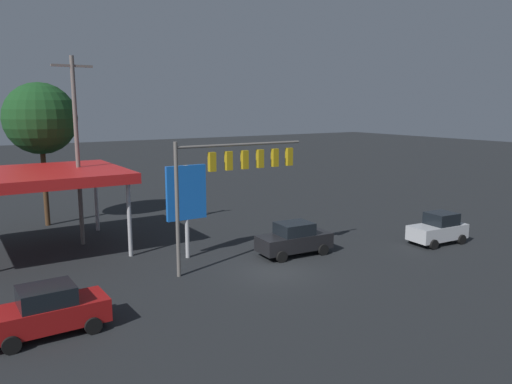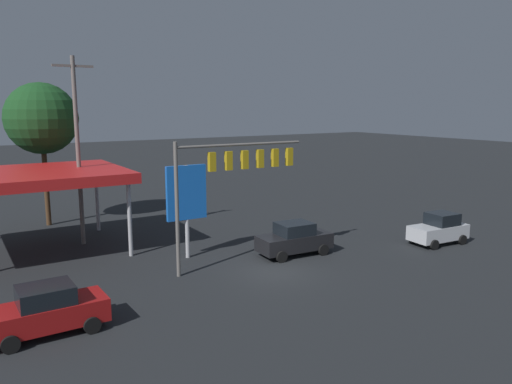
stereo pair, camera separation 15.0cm
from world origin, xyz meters
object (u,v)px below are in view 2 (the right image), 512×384
at_px(utility_pole, 78,148).
at_px(traffic_signal_assembly, 235,168).
at_px(street_tree, 41,119).
at_px(hatchback_crossing, 439,229).
at_px(price_sign, 186,195).
at_px(sedan_far, 47,310).
at_px(sedan_waiting, 294,239).

bearing_deg(utility_pole, traffic_signal_assembly, 124.60).
bearing_deg(street_tree, hatchback_crossing, 137.41).
bearing_deg(price_sign, sedan_far, 35.25).
xyz_separation_m(price_sign, sedan_far, (8.62, 6.09, -2.70)).
relative_size(utility_pole, price_sign, 2.16).
xyz_separation_m(sedan_waiting, street_tree, (10.90, -15.53, 6.78)).
bearing_deg(sedan_far, traffic_signal_assembly, -162.61).
bearing_deg(street_tree, sedan_far, 80.13).
bearing_deg(sedan_waiting, traffic_signal_assembly, 1.27).
distance_m(traffic_signal_assembly, price_sign, 3.57).
height_order(utility_pole, sedan_waiting, utility_pole).
bearing_deg(street_tree, traffic_signal_assembly, 114.49).
bearing_deg(hatchback_crossing, sedan_far, 4.91).
height_order(price_sign, street_tree, street_tree).
distance_m(sedan_far, hatchback_crossing, 23.36).
bearing_deg(sedan_waiting, hatchback_crossing, 165.91).
relative_size(traffic_signal_assembly, price_sign, 1.43).
bearing_deg(sedan_far, price_sign, -145.86).
bearing_deg(utility_pole, sedan_waiting, 138.05).
bearing_deg(utility_pole, hatchback_crossing, 148.16).
bearing_deg(traffic_signal_assembly, street_tree, -65.51).
relative_size(price_sign, street_tree, 0.52).
distance_m(hatchback_crossing, sedan_waiting, 9.65).
xyz_separation_m(price_sign, hatchback_crossing, (-14.74, 5.76, -2.71)).
bearing_deg(price_sign, utility_pole, -54.22).
xyz_separation_m(traffic_signal_assembly, sedan_waiting, (-3.90, 0.16, -4.42)).
relative_size(hatchback_crossing, street_tree, 0.38).
distance_m(traffic_signal_assembly, street_tree, 17.05).
bearing_deg(sedan_waiting, sedan_far, 16.66).
xyz_separation_m(price_sign, sedan_waiting, (-5.54, 2.82, -2.70)).
relative_size(utility_pole, street_tree, 1.13).
bearing_deg(sedan_far, utility_pole, -110.05).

